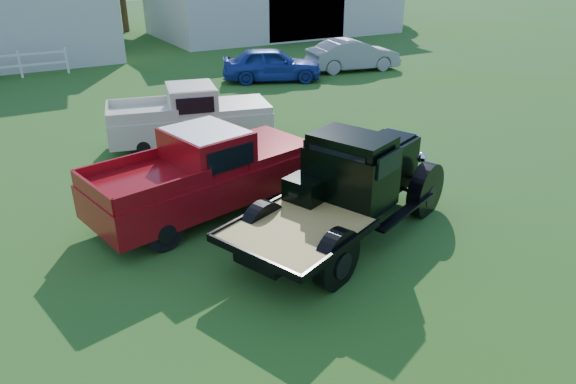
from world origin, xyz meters
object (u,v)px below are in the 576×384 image
vintage_flatbed (347,187)px  red_pickup (204,172)px  white_pickup (190,117)px  misc_car_grey (353,55)px  misc_car_blue (272,64)px

vintage_flatbed → red_pickup: (-2.03, 2.37, -0.10)m
white_pickup → misc_car_grey: size_ratio=1.07×
misc_car_grey → red_pickup: bearing=142.3°
misc_car_blue → red_pickup: bearing=168.8°
red_pickup → misc_car_blue: size_ratio=1.19×
vintage_flatbed → red_pickup: vintage_flatbed is taller
misc_car_blue → misc_car_grey: bearing=-65.9°
vintage_flatbed → red_pickup: bearing=109.3°
vintage_flatbed → misc_car_blue: (5.30, 12.88, -0.30)m
vintage_flatbed → misc_car_grey: size_ratio=1.18×
red_pickup → misc_car_grey: size_ratio=1.16×
red_pickup → white_pickup: red_pickup is taller
white_pickup → misc_car_blue: size_ratio=1.10×
white_pickup → misc_car_grey: white_pickup is taller
red_pickup → white_pickup: bearing=61.5°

